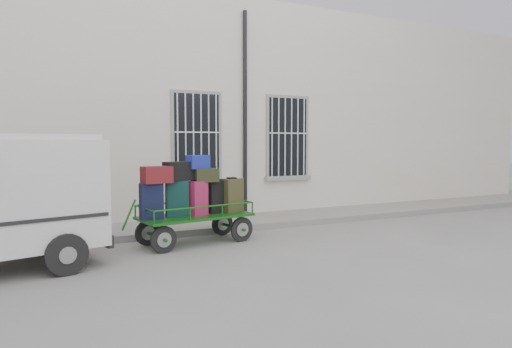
{
  "coord_description": "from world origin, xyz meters",
  "views": [
    {
      "loc": [
        -4.17,
        -8.34,
        2.11
      ],
      "look_at": [
        0.35,
        1.0,
        1.38
      ],
      "focal_mm": 32.0,
      "sensor_mm": 36.0,
      "label": 1
    }
  ],
  "objects": [
    {
      "name": "ground",
      "position": [
        0.0,
        0.0,
        0.0
      ],
      "size": [
        80.0,
        80.0,
        0.0
      ],
      "primitive_type": "plane",
      "color": "slate",
      "rests_on": "ground"
    },
    {
      "name": "building",
      "position": [
        0.0,
        5.5,
        3.0
      ],
      "size": [
        24.0,
        5.15,
        6.0
      ],
      "color": "beige",
      "rests_on": "ground"
    },
    {
      "name": "sidewalk",
      "position": [
        0.0,
        2.2,
        0.07
      ],
      "size": [
        24.0,
        1.7,
        0.15
      ],
      "primitive_type": "cube",
      "color": "gray",
      "rests_on": "ground"
    },
    {
      "name": "luggage_cart",
      "position": [
        -1.28,
        0.63,
        0.95
      ],
      "size": [
        2.76,
        1.41,
        1.84
      ],
      "rotation": [
        0.0,
        0.0,
        0.16
      ],
      "color": "black",
      "rests_on": "ground"
    }
  ]
}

